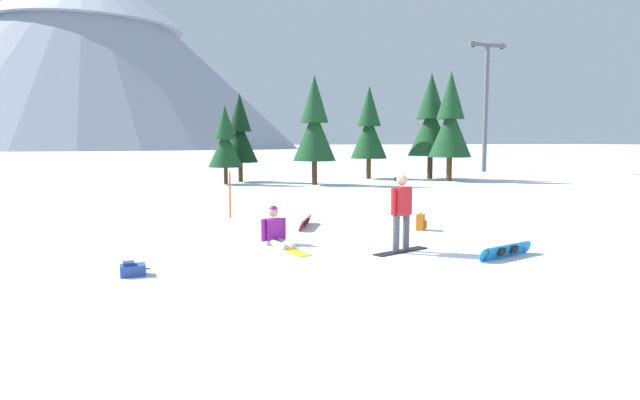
# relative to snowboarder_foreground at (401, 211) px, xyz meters

# --- Properties ---
(ground_plane) EXTENTS (800.00, 800.00, 0.00)m
(ground_plane) POSITION_rel_snowboarder_foreground_xyz_m (-1.15, -0.80, -0.90)
(ground_plane) COLOR white
(snowboarder_foreground) EXTENTS (1.50, 0.76, 1.71)m
(snowboarder_foreground) POSITION_rel_snowboarder_foreground_xyz_m (0.00, 0.00, 0.00)
(snowboarder_foreground) COLOR black
(snowboarder_foreground) RESTS_ON ground_plane
(snowboarder_midground) EXTENTS (0.71, 1.84, 0.92)m
(snowboarder_midground) POSITION_rel_snowboarder_foreground_xyz_m (-2.36, 1.69, -0.59)
(snowboarder_midground) COLOR #B7B7BC
(snowboarder_midground) RESTS_ON ground_plane
(loose_snowboard_near_right) EXTENTS (0.93, 1.61, 0.27)m
(loose_snowboard_near_right) POSITION_rel_snowboarder_foreground_xyz_m (-0.87, 4.03, -0.76)
(loose_snowboard_near_right) COLOR red
(loose_snowboard_near_right) RESTS_ON ground_plane
(loose_snowboard_far_spare) EXTENTS (1.71, 0.61, 0.28)m
(loose_snowboard_far_spare) POSITION_rel_snowboarder_foreground_xyz_m (1.78, -1.30, -0.76)
(loose_snowboard_far_spare) COLOR #1E8CD8
(loose_snowboard_far_spare) RESTS_ON ground_plane
(backpack_blue) EXTENTS (0.52, 0.33, 0.26)m
(backpack_blue) POSITION_rel_snowboarder_foreground_xyz_m (-5.60, -0.25, -0.79)
(backpack_blue) COLOR #2D4C9E
(backpack_blue) RESTS_ON ground_plane
(backpack_orange) EXTENTS (0.37, 0.38, 0.47)m
(backpack_orange) POSITION_rel_snowboarder_foreground_xyz_m (1.96, 2.49, -0.69)
(backpack_orange) COLOR orange
(backpack_orange) RESTS_ON ground_plane
(trail_marker_pole) EXTENTS (0.06, 0.06, 1.46)m
(trail_marker_pole) POSITION_rel_snowboarder_foreground_xyz_m (-2.52, 6.67, -0.17)
(trail_marker_pole) COLOR orange
(trail_marker_pole) RESTS_ON ground_plane
(pine_tree_broad) EXTENTS (2.39, 2.39, 6.01)m
(pine_tree_broad) POSITION_rel_snowboarder_foreground_xyz_m (9.48, 22.02, 2.37)
(pine_tree_broad) COLOR #472D19
(pine_tree_broad) RESTS_ON ground_plane
(pine_tree_slender) EXTENTS (2.41, 2.41, 6.09)m
(pine_tree_slender) POSITION_rel_snowboarder_foreground_xyz_m (4.48, 18.49, 2.42)
(pine_tree_slender) COLOR #472D19
(pine_tree_slender) RESTS_ON ground_plane
(pine_tree_leaning) EXTENTS (2.61, 2.61, 6.66)m
(pine_tree_leaning) POSITION_rel_snowboarder_foreground_xyz_m (13.23, 18.38, 2.73)
(pine_tree_leaning) COLOR #472D19
(pine_tree_leaning) RESTS_ON ground_plane
(pine_tree_twin) EXTENTS (1.96, 1.96, 4.45)m
(pine_tree_twin) POSITION_rel_snowboarder_foreground_xyz_m (-0.17, 20.43, 1.53)
(pine_tree_twin) COLOR #472D19
(pine_tree_twin) RESTS_ON ground_plane
(pine_tree_tall) EXTENTS (2.91, 2.91, 6.81)m
(pine_tree_tall) POSITION_rel_snowboarder_foreground_xyz_m (13.17, 20.51, 2.81)
(pine_tree_tall) COLOR #472D19
(pine_tree_tall) RESTS_ON ground_plane
(pine_tree_short) EXTENTS (2.14, 2.14, 5.31)m
(pine_tree_short) POSITION_rel_snowboarder_foreground_xyz_m (1.03, 22.15, 1.99)
(pine_tree_short) COLOR #472D19
(pine_tree_short) RESTS_ON ground_plane
(ski_lift_tower) EXTENTS (3.36, 0.36, 10.20)m
(ski_lift_tower) POSITION_rel_snowboarder_foreground_xyz_m (21.83, 26.53, 4.93)
(ski_lift_tower) COLOR #595B60
(ski_lift_tower) RESTS_ON ground_plane
(peak_central_summit) EXTENTS (156.50, 156.50, 72.36)m
(peak_central_summit) POSITION_rel_snowboarder_foreground_xyz_m (-15.96, 215.34, 36.90)
(peak_central_summit) COLOR #9EA3B2
(peak_central_summit) RESTS_ON ground_plane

